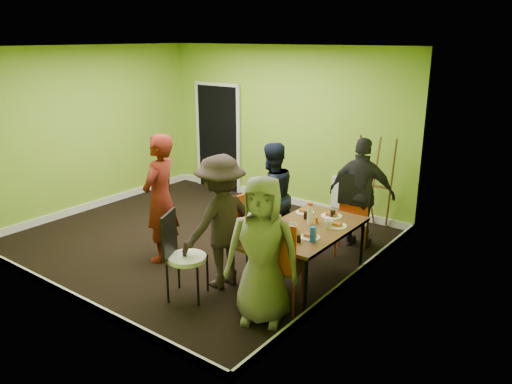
{
  "coord_description": "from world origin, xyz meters",
  "views": [
    {
      "loc": [
        4.89,
        -5.06,
        2.94
      ],
      "look_at": [
        1.09,
        0.0,
        0.95
      ],
      "focal_mm": 35.0,
      "sensor_mm": 36.0,
      "label": 1
    }
  ],
  "objects_px": {
    "person_front_end": "(262,251)",
    "easel": "(377,184)",
    "person_left_far": "(271,196)",
    "person_left_near": "(221,222)",
    "orange_bottle": "(317,220)",
    "chair_bentwood": "(181,251)",
    "dining_table": "(309,231)",
    "chair_left_near": "(246,235)",
    "chair_back_end": "(354,197)",
    "thermos": "(310,215)",
    "chair_left_far": "(272,216)",
    "blue_bottle": "(313,234)",
    "person_back_end": "(362,193)",
    "person_standing": "(160,198)",
    "chair_front_end": "(280,261)"
  },
  "relations": [
    {
      "from": "easel",
      "to": "person_left_near",
      "type": "relative_size",
      "value": 0.93
    },
    {
      "from": "chair_back_end",
      "to": "dining_table",
      "type": "bearing_deg",
      "value": 72.7
    },
    {
      "from": "thermos",
      "to": "chair_left_far",
      "type": "bearing_deg",
      "value": 156.55
    },
    {
      "from": "person_left_near",
      "to": "chair_left_near",
      "type": "bearing_deg",
      "value": 156.57
    },
    {
      "from": "thermos",
      "to": "person_left_far",
      "type": "bearing_deg",
      "value": 149.9
    },
    {
      "from": "person_left_near",
      "to": "person_front_end",
      "type": "bearing_deg",
      "value": 78.98
    },
    {
      "from": "chair_left_near",
      "to": "blue_bottle",
      "type": "relative_size",
      "value": 6.06
    },
    {
      "from": "chair_left_far",
      "to": "chair_back_end",
      "type": "xyz_separation_m",
      "value": [
        0.8,
        0.88,
        0.21
      ]
    },
    {
      "from": "orange_bottle",
      "to": "person_left_far",
      "type": "xyz_separation_m",
      "value": [
        -1.01,
        0.47,
        -0.01
      ]
    },
    {
      "from": "easel",
      "to": "blue_bottle",
      "type": "height_order",
      "value": "easel"
    },
    {
      "from": "chair_front_end",
      "to": "easel",
      "type": "bearing_deg",
      "value": 76.14
    },
    {
      "from": "chair_back_end",
      "to": "person_front_end",
      "type": "relative_size",
      "value": 0.68
    },
    {
      "from": "chair_front_end",
      "to": "person_standing",
      "type": "bearing_deg",
      "value": 157.77
    },
    {
      "from": "person_standing",
      "to": "person_back_end",
      "type": "xyz_separation_m",
      "value": [
        1.96,
        2.02,
        -0.07
      ]
    },
    {
      "from": "chair_left_near",
      "to": "thermos",
      "type": "relative_size",
      "value": 4.51
    },
    {
      "from": "chair_bentwood",
      "to": "thermos",
      "type": "height_order",
      "value": "chair_bentwood"
    },
    {
      "from": "chair_bentwood",
      "to": "chair_left_far",
      "type": "bearing_deg",
      "value": 148.83
    },
    {
      "from": "dining_table",
      "to": "person_front_end",
      "type": "bearing_deg",
      "value": -88.16
    },
    {
      "from": "person_left_far",
      "to": "person_left_near",
      "type": "relative_size",
      "value": 0.94
    },
    {
      "from": "chair_front_end",
      "to": "person_front_end",
      "type": "xyz_separation_m",
      "value": [
        -0.05,
        -0.25,
        0.2
      ]
    },
    {
      "from": "chair_left_near",
      "to": "person_left_near",
      "type": "relative_size",
      "value": 0.66
    },
    {
      "from": "orange_bottle",
      "to": "chair_back_end",
      "type": "bearing_deg",
      "value": 92.79
    },
    {
      "from": "person_left_far",
      "to": "person_front_end",
      "type": "distance_m",
      "value": 1.94
    },
    {
      "from": "chair_left_far",
      "to": "person_left_far",
      "type": "relative_size",
      "value": 0.65
    },
    {
      "from": "chair_bentwood",
      "to": "blue_bottle",
      "type": "distance_m",
      "value": 1.53
    },
    {
      "from": "chair_left_near",
      "to": "person_standing",
      "type": "xyz_separation_m",
      "value": [
        -1.3,
        -0.18,
        0.26
      ]
    },
    {
      "from": "person_back_end",
      "to": "chair_left_far",
      "type": "bearing_deg",
      "value": 39.93
    },
    {
      "from": "chair_left_far",
      "to": "easel",
      "type": "height_order",
      "value": "easel"
    },
    {
      "from": "orange_bottle",
      "to": "person_front_end",
      "type": "bearing_deg",
      "value": -88.45
    },
    {
      "from": "chair_bentwood",
      "to": "chair_left_near",
      "type": "bearing_deg",
      "value": 130.25
    },
    {
      "from": "person_front_end",
      "to": "easel",
      "type": "bearing_deg",
      "value": 68.25
    },
    {
      "from": "person_standing",
      "to": "person_left_near",
      "type": "distance_m",
      "value": 1.13
    },
    {
      "from": "dining_table",
      "to": "chair_left_far",
      "type": "bearing_deg",
      "value": 152.33
    },
    {
      "from": "dining_table",
      "to": "chair_back_end",
      "type": "xyz_separation_m",
      "value": [
        -0.06,
        1.32,
        0.08
      ]
    },
    {
      "from": "orange_bottle",
      "to": "chair_bentwood",
      "type": "bearing_deg",
      "value": -127.36
    },
    {
      "from": "chair_left_near",
      "to": "person_back_end",
      "type": "height_order",
      "value": "person_back_end"
    },
    {
      "from": "orange_bottle",
      "to": "person_standing",
      "type": "height_order",
      "value": "person_standing"
    },
    {
      "from": "chair_left_far",
      "to": "chair_left_near",
      "type": "height_order",
      "value": "chair_left_near"
    },
    {
      "from": "chair_bentwood",
      "to": "easel",
      "type": "height_order",
      "value": "easel"
    },
    {
      "from": "person_left_far",
      "to": "dining_table",
      "type": "bearing_deg",
      "value": 77.32
    },
    {
      "from": "chair_front_end",
      "to": "thermos",
      "type": "distance_m",
      "value": 0.88
    },
    {
      "from": "person_back_end",
      "to": "thermos",
      "type": "bearing_deg",
      "value": 78.0
    },
    {
      "from": "dining_table",
      "to": "person_left_near",
      "type": "bearing_deg",
      "value": -143.1
    },
    {
      "from": "person_left_far",
      "to": "chair_bentwood",
      "type": "bearing_deg",
      "value": 20.12
    },
    {
      "from": "easel",
      "to": "orange_bottle",
      "type": "xyz_separation_m",
      "value": [
        0.09,
        -2.0,
        0.04
      ]
    },
    {
      "from": "chair_back_end",
      "to": "chair_bentwood",
      "type": "xyz_separation_m",
      "value": [
        -0.96,
        -2.47,
        -0.2
      ]
    },
    {
      "from": "blue_bottle",
      "to": "person_back_end",
      "type": "distance_m",
      "value": 1.85
    },
    {
      "from": "thermos",
      "to": "chair_bentwood",
      "type": "bearing_deg",
      "value": -128.02
    },
    {
      "from": "person_back_end",
      "to": "person_left_near",
      "type": "bearing_deg",
      "value": 57.87
    },
    {
      "from": "orange_bottle",
      "to": "dining_table",
      "type": "bearing_deg",
      "value": -89.99
    }
  ]
}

